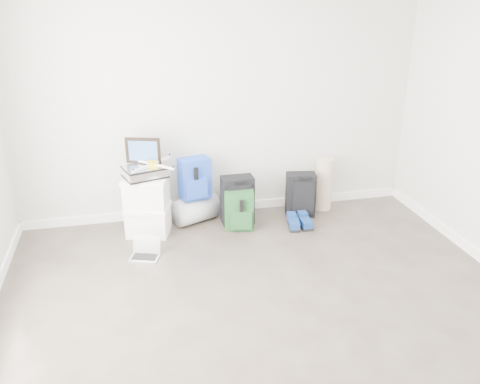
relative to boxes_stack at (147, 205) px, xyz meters
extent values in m
plane|color=#372E28|center=(0.87, -2.11, -0.33)|extent=(5.00, 5.00, 0.00)
cube|color=beige|center=(0.87, 0.39, 1.02)|extent=(4.50, 0.02, 2.70)
cube|color=white|center=(0.87, 0.38, -0.28)|extent=(4.50, 0.02, 0.10)
cube|color=white|center=(0.00, 0.00, -0.19)|extent=(0.51, 0.45, 0.28)
cube|color=white|center=(0.00, 0.00, -0.02)|extent=(0.54, 0.48, 0.04)
cube|color=white|center=(0.00, 0.00, 0.14)|extent=(0.51, 0.45, 0.28)
cube|color=white|center=(0.00, 0.00, 0.30)|extent=(0.54, 0.48, 0.04)
cube|color=#B2B2B7|center=(0.00, 0.00, 0.38)|extent=(0.49, 0.41, 0.12)
cube|color=black|center=(0.00, 0.10, 0.58)|extent=(0.36, 0.14, 0.28)
cube|color=#254697|center=(0.00, 0.09, 0.58)|extent=(0.29, 0.10, 0.21)
cube|color=gold|center=(0.08, -0.02, 0.47)|extent=(0.10, 0.10, 0.05)
cube|color=white|center=(0.18, 0.08, 0.47)|extent=(0.22, 0.22, 0.02)
cube|color=white|center=(-0.02, 0.08, 0.47)|extent=(0.22, 0.22, 0.02)
cube|color=white|center=(-0.02, -0.12, 0.47)|extent=(0.22, 0.22, 0.02)
cube|color=white|center=(0.18, -0.12, 0.47)|extent=(0.22, 0.22, 0.02)
cylinder|color=#979AA0|center=(0.54, 0.18, -0.18)|extent=(0.57, 0.47, 0.30)
cube|color=#194BA3|center=(0.54, 0.16, 0.21)|extent=(0.37, 0.27, 0.46)
cube|color=#194BA3|center=(0.54, 0.05, 0.13)|extent=(0.25, 0.12, 0.22)
cube|color=black|center=(0.99, 0.05, -0.05)|extent=(0.36, 0.21, 0.55)
cube|color=black|center=(0.99, -0.06, -0.05)|extent=(0.26, 0.03, 0.44)
cube|color=black|center=(0.99, -0.06, 0.20)|extent=(0.11, 0.02, 0.02)
cube|color=#163E1D|center=(0.98, -0.10, -0.11)|extent=(0.35, 0.25, 0.44)
cube|color=#163E1D|center=(0.98, -0.20, -0.18)|extent=(0.24, 0.11, 0.21)
cube|color=black|center=(1.75, 0.08, -0.07)|extent=(0.35, 0.24, 0.51)
cube|color=black|center=(1.75, -0.03, -0.07)|extent=(0.25, 0.07, 0.41)
cube|color=black|center=(1.75, -0.02, 0.17)|extent=(0.11, 0.04, 0.02)
cube|color=black|center=(1.58, -0.21, -0.31)|extent=(0.17, 0.31, 0.03)
cube|color=navy|center=(1.58, -0.21, -0.26)|extent=(0.17, 0.30, 0.07)
cube|color=black|center=(1.71, -0.21, -0.31)|extent=(0.13, 0.30, 0.03)
cube|color=navy|center=(1.71, -0.21, -0.26)|extent=(0.12, 0.29, 0.07)
cylinder|color=tan|center=(2.08, 0.20, -0.01)|extent=(0.20, 0.20, 0.63)
cube|color=#B6B6BA|center=(-0.08, -0.55, -0.32)|extent=(0.33, 0.28, 0.01)
cube|color=black|center=(-0.08, -0.55, -0.31)|extent=(0.27, 0.20, 0.00)
cube|color=black|center=(-0.05, -0.46, -0.22)|extent=(0.26, 0.10, 0.18)
camera|label=1|loc=(-0.13, -5.03, 2.19)|focal=38.00mm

